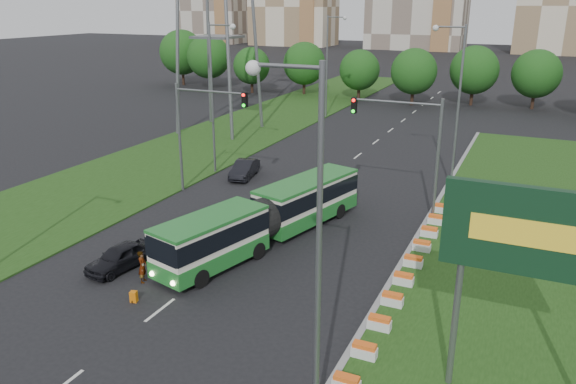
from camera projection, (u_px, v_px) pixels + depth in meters
The scene contains 16 objects.
ground at pixel (275, 269), 29.87m from camera, with size 360.00×360.00×0.00m, color black.
grass_median at pixel (543, 252), 31.68m from camera, with size 14.00×60.00×0.15m, color #1E4112.
median_kerb at pixel (420, 232), 34.38m from camera, with size 0.30×60.00×0.18m, color gray.
left_verge at pixel (223, 138), 58.44m from camera, with size 12.00×110.00×0.10m, color #1E4112.
lane_markings at pixel (344, 167), 48.30m from camera, with size 0.20×100.00×0.01m, color silver, non-canonical shape.
flower_planters at pixel (408, 270), 28.75m from camera, with size 1.10×20.30×0.60m, color silver, non-canonical shape.
billboard at pixel (537, 243), 17.93m from camera, with size 6.00×0.37×8.00m.
traffic_mast_median at pixel (413, 139), 34.91m from camera, with size 5.76×0.32×8.00m.
traffic_mast_left at pixel (198, 122), 39.96m from camera, with size 5.76×0.32×8.00m.
street_lamps at pixel (298, 119), 37.74m from camera, with size 36.00×60.00×12.00m, color slate, non-canonical shape.
tree_line at pixel (530, 76), 71.98m from camera, with size 120.00×8.00×9.00m, color #154312, non-canonical shape.
articulated_bus at pixel (265, 216), 32.82m from camera, with size 2.42×15.53×2.56m.
car_left_near at pixel (120, 257), 29.67m from camera, with size 1.58×3.94×1.34m, color black.
car_left_far at pixel (244, 169), 45.24m from camera, with size 1.46×4.18×1.38m, color black.
pedestrian at pixel (142, 267), 28.21m from camera, with size 0.61×0.40×1.68m, color gray.
shopping_trolley at pixel (134, 297), 26.48m from camera, with size 0.32×0.33×0.54m.
Camera 1 is at (11.75, -24.29, 13.47)m, focal length 35.00 mm.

